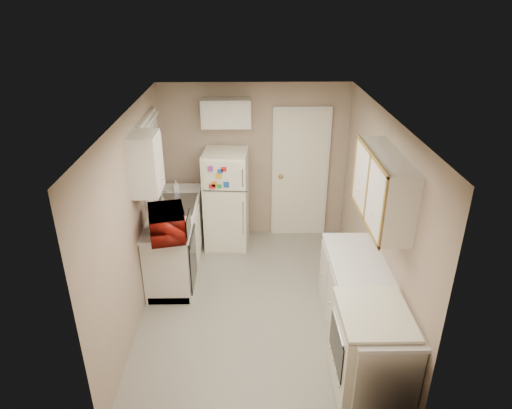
{
  "coord_description": "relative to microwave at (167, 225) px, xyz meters",
  "views": [
    {
      "loc": [
        -0.09,
        -4.64,
        3.58
      ],
      "look_at": [
        0.0,
        0.5,
        1.15
      ],
      "focal_mm": 32.0,
      "sensor_mm": 36.0,
      "label": 1
    }
  ],
  "objects": [
    {
      "name": "upper_cabinet_right",
      "position": [
        2.31,
        -0.67,
        0.75
      ],
      "size": [
        0.3,
        1.2,
        0.7
      ],
      "primitive_type": "cube",
      "color": "silver",
      "rests_on": "wall_right"
    },
    {
      "name": "dishwasher",
      "position": [
        0.25,
        0.13,
        -0.56
      ],
      "size": [
        0.03,
        0.58,
        0.72
      ],
      "primitive_type": "cube",
      "color": "black",
      "rests_on": "floor"
    },
    {
      "name": "wall_right",
      "position": [
        2.46,
        -0.17,
        0.15
      ],
      "size": [
        3.8,
        3.8,
        0.0
      ],
      "primitive_type": "plane",
      "color": "tan",
      "rests_on": "floor"
    },
    {
      "name": "ceiling",
      "position": [
        1.06,
        -0.17,
        1.35
      ],
      "size": [
        3.8,
        3.8,
        0.0
      ],
      "primitive_type": "plane",
      "color": "white",
      "rests_on": "floor"
    },
    {
      "name": "right_counter",
      "position": [
        2.16,
        -0.97,
        -0.6
      ],
      "size": [
        0.6,
        2.0,
        0.9
      ],
      "primitive_type": "cube",
      "color": "silver",
      "rests_on": "floor"
    },
    {
      "name": "upper_cabinet_left",
      "position": [
        -0.19,
        0.05,
        0.75
      ],
      "size": [
        0.3,
        0.45,
        0.7
      ],
      "primitive_type": "cube",
      "color": "silver",
      "rests_on": "wall_left"
    },
    {
      "name": "cabinet_over_fridge",
      "position": [
        0.66,
        1.58,
        0.95
      ],
      "size": [
        0.7,
        0.3,
        0.4
      ],
      "primitive_type": "cube",
      "color": "silver",
      "rests_on": "wall_back"
    },
    {
      "name": "window_blinds",
      "position": [
        -0.3,
        0.88,
        0.55
      ],
      "size": [
        0.1,
        0.98,
        1.08
      ],
      "primitive_type": "cube",
      "color": "silver",
      "rests_on": "wall_left"
    },
    {
      "name": "wall_left",
      "position": [
        -0.34,
        -0.17,
        0.15
      ],
      "size": [
        3.8,
        3.8,
        0.0
      ],
      "primitive_type": "plane",
      "color": "tan",
      "rests_on": "floor"
    },
    {
      "name": "soap_bottle",
      "position": [
        -0.09,
        1.32,
        -0.05
      ],
      "size": [
        0.1,
        0.1,
        0.18
      ],
      "primitive_type": "imported",
      "rotation": [
        0.0,
        0.0,
        0.33
      ],
      "color": "silver",
      "rests_on": "left_counter"
    },
    {
      "name": "stove",
      "position": [
        2.11,
        -1.51,
        -0.57
      ],
      "size": [
        0.64,
        0.78,
        0.95
      ],
      "primitive_type": "cube",
      "rotation": [
        0.0,
        0.0,
        -0.0
      ],
      "color": "white",
      "rests_on": "floor"
    },
    {
      "name": "sink",
      "position": [
        -0.04,
        0.88,
        -0.19
      ],
      "size": [
        0.54,
        0.74,
        0.16
      ],
      "primitive_type": "cube",
      "color": "gray",
      "rests_on": "left_counter"
    },
    {
      "name": "interior_door",
      "position": [
        1.76,
        1.69,
        -0.03
      ],
      "size": [
        0.86,
        0.06,
        2.08
      ],
      "primitive_type": "cube",
      "color": "white",
      "rests_on": "floor"
    },
    {
      "name": "left_counter",
      "position": [
        -0.04,
        0.73,
        -0.6
      ],
      "size": [
        0.6,
        1.8,
        0.9
      ],
      "primitive_type": "cube",
      "color": "silver",
      "rests_on": "floor"
    },
    {
      "name": "microwave",
      "position": [
        0.0,
        0.0,
        0.0
      ],
      "size": [
        0.66,
        0.46,
        0.4
      ],
      "primitive_type": "imported",
      "rotation": [
        0.0,
        0.0,
        1.79
      ],
      "color": "maroon",
      "rests_on": "left_counter"
    },
    {
      "name": "wall_front",
      "position": [
        1.06,
        -2.07,
        0.15
      ],
      "size": [
        2.8,
        2.8,
        0.0
      ],
      "primitive_type": "plane",
      "color": "tan",
      "rests_on": "floor"
    },
    {
      "name": "floor",
      "position": [
        1.06,
        -0.17,
        -1.05
      ],
      "size": [
        3.8,
        3.8,
        0.0
      ],
      "primitive_type": "plane",
      "color": "#ABA89F",
      "rests_on": "ground"
    },
    {
      "name": "wall_back",
      "position": [
        1.06,
        1.73,
        0.15
      ],
      "size": [
        2.8,
        2.8,
        0.0
      ],
      "primitive_type": "plane",
      "color": "tan",
      "rests_on": "floor"
    },
    {
      "name": "refrigerator",
      "position": [
        0.64,
        1.33,
        -0.3
      ],
      "size": [
        0.67,
        0.65,
        1.5
      ],
      "primitive_type": "cube",
      "rotation": [
        0.0,
        0.0,
        -0.08
      ],
      "color": "white",
      "rests_on": "floor"
    }
  ]
}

